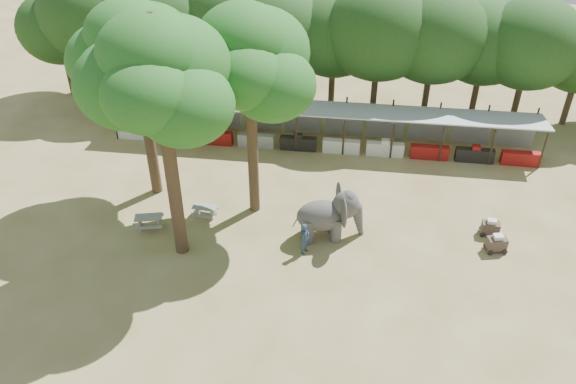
# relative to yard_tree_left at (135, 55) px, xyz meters

# --- Properties ---
(ground) EXTENTS (100.00, 100.00, 0.00)m
(ground) POSITION_rel_yard_tree_left_xyz_m (9.13, -7.19, -8.20)
(ground) COLOR olive
(ground) RESTS_ON ground
(vendor_stalls) EXTENTS (28.00, 2.99, 2.80)m
(vendor_stalls) POSITION_rel_yard_tree_left_xyz_m (9.13, 6.65, -7.02)
(vendor_stalls) COLOR #A8AAB0
(vendor_stalls) RESTS_ON ground
(yard_tree_left) EXTENTS (7.10, 6.90, 11.02)m
(yard_tree_left) POSITION_rel_yard_tree_left_xyz_m (0.00, 0.00, 0.00)
(yard_tree_left) COLOR #332316
(yard_tree_left) RESTS_ON ground
(yard_tree_center) EXTENTS (7.10, 6.90, 12.04)m
(yard_tree_center) POSITION_rel_yard_tree_left_xyz_m (3.00, -5.00, 1.01)
(yard_tree_center) COLOR #332316
(yard_tree_center) RESTS_ON ground
(yard_tree_back) EXTENTS (7.10, 6.90, 11.36)m
(yard_tree_back) POSITION_rel_yard_tree_left_xyz_m (6.00, -1.00, 0.34)
(yard_tree_back) COLOR #332316
(yard_tree_back) RESTS_ON ground
(backdrop_trees) EXTENTS (46.46, 5.95, 8.33)m
(backdrop_trees) POSITION_rel_yard_tree_left_xyz_m (9.13, 11.81, -2.69)
(backdrop_trees) COLOR #332316
(backdrop_trees) RESTS_ON ground
(elephant) EXTENTS (3.73, 2.75, 2.77)m
(elephant) POSITION_rel_yard_tree_left_xyz_m (10.41, -3.03, -6.82)
(elephant) COLOR #3E3C3C
(elephant) RESTS_ON ground
(handler) EXTENTS (0.63, 0.74, 1.74)m
(handler) POSITION_rel_yard_tree_left_xyz_m (9.30, -4.51, -7.33)
(handler) COLOR #26384C
(handler) RESTS_ON ground
(picnic_table_near) EXTENTS (1.70, 1.59, 0.72)m
(picnic_table_near) POSITION_rel_yard_tree_left_xyz_m (0.88, -3.61, -7.73)
(picnic_table_near) COLOR gray
(picnic_table_near) RESTS_ON ground
(picnic_table_far) EXTENTS (1.46, 1.34, 0.67)m
(picnic_table_far) POSITION_rel_yard_tree_left_xyz_m (3.60, -2.26, -7.76)
(picnic_table_far) COLOR gray
(picnic_table_far) RESTS_ON ground
(cart_front) EXTENTS (1.03, 0.71, 0.96)m
(cart_front) POSITION_rel_yard_tree_left_xyz_m (18.74, -1.78, -7.72)
(cart_front) COLOR #362B26
(cart_front) RESTS_ON ground
(cart_back) EXTENTS (1.15, 0.88, 1.00)m
(cart_back) POSITION_rel_yard_tree_left_xyz_m (18.83, -3.09, -7.71)
(cart_back) COLOR #362B26
(cart_back) RESTS_ON ground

